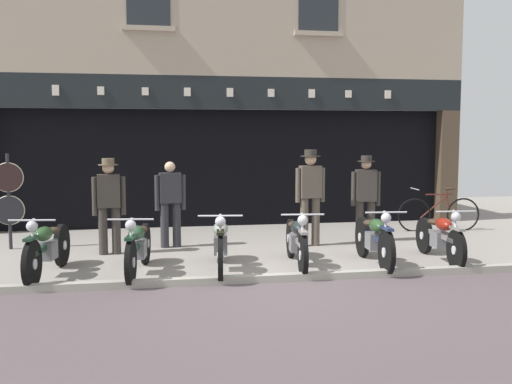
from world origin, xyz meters
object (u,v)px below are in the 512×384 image
at_px(motorcycle_left, 138,246).
at_px(tyre_sign_pole, 9,195).
at_px(salesman_left, 109,202).
at_px(assistant_far_right, 366,195).
at_px(advert_board_far, 358,146).
at_px(motorcycle_center, 297,240).
at_px(leaning_bicycle, 439,213).
at_px(motorcycle_right, 440,236).
at_px(salesman_right, 310,192).
at_px(motorcycle_far_left, 47,247).
at_px(shopkeeper_center, 170,200).
at_px(advert_board_near, 305,144).
at_px(motorcycle_center_right, 374,238).
at_px(motorcycle_center_left, 221,242).

bearing_deg(motorcycle_left, tyre_sign_pole, -38.27).
bearing_deg(salesman_left, motorcycle_left, 105.01).
bearing_deg(assistant_far_right, motorcycle_left, 31.94).
distance_m(motorcycle_left, advert_board_far, 6.89).
xyz_separation_m(motorcycle_center, leaning_bicycle, (3.84, 2.85, -0.04)).
height_order(motorcycle_right, salesman_right, salesman_right).
bearing_deg(motorcycle_left, advert_board_far, -129.88).
relative_size(motorcycle_left, tyre_sign_pole, 1.20).
distance_m(motorcycle_right, salesman_right, 2.47).
bearing_deg(motorcycle_far_left, shopkeeper_center, -124.69).
relative_size(shopkeeper_center, advert_board_near, 1.53).
bearing_deg(advert_board_near, tyre_sign_pole, -160.05).
distance_m(salesman_right, leaning_bicycle, 3.43).
bearing_deg(motorcycle_center_right, salesman_right, -68.02).
bearing_deg(assistant_far_right, tyre_sign_pole, 3.42).
height_order(motorcycle_far_left, motorcycle_center_left, motorcycle_center_left).
relative_size(motorcycle_center_left, advert_board_far, 1.86).
xyz_separation_m(motorcycle_right, shopkeeper_center, (-4.23, 2.00, 0.44)).
xyz_separation_m(advert_board_far, leaning_bicycle, (1.24, -1.63, -1.41)).
relative_size(motorcycle_right, salesman_right, 1.09).
xyz_separation_m(motorcycle_center_left, leaning_bicycle, (5.02, 2.91, -0.06)).
bearing_deg(salesman_right, tyre_sign_pole, -9.42).
bearing_deg(motorcycle_left, motorcycle_far_left, 3.92).
bearing_deg(motorcycle_center_right, motorcycle_far_left, 3.60).
height_order(motorcycle_right, advert_board_near, advert_board_near).
relative_size(motorcycle_left, advert_board_near, 2.01).
distance_m(motorcycle_right, leaning_bicycle, 3.22).
distance_m(motorcycle_far_left, motorcycle_center_left, 2.50).
bearing_deg(motorcycle_far_left, motorcycle_right, -172.13).
distance_m(salesman_right, advert_board_far, 3.49).
bearing_deg(shopkeeper_center, salesman_left, 18.03).
distance_m(shopkeeper_center, assistant_far_right, 3.68).
relative_size(motorcycle_far_left, salesman_right, 1.14).
xyz_separation_m(motorcycle_center_right, salesman_left, (-4.12, 1.64, 0.47)).
bearing_deg(advert_board_far, motorcycle_left, -137.67).
bearing_deg(salesman_right, motorcycle_center_right, 104.09).
bearing_deg(salesman_right, motorcycle_right, 132.30).
distance_m(motorcycle_center_right, tyre_sign_pole, 6.40).
xyz_separation_m(motorcycle_right, leaning_bicycle, (1.46, 2.87, -0.03)).
bearing_deg(motorcycle_center_right, advert_board_far, -101.62).
bearing_deg(motorcycle_right, motorcycle_center_right, 9.80).
bearing_deg(shopkeeper_center, motorcycle_center_left, 102.54).
height_order(motorcycle_far_left, advert_board_far, advert_board_far).
bearing_deg(motorcycle_left, salesman_left, -64.67).
bearing_deg(motorcycle_center_left, advert_board_near, -111.94).
relative_size(assistant_far_right, tyre_sign_pole, 0.96).
bearing_deg(assistant_far_right, advert_board_near, -71.89).
xyz_separation_m(motorcycle_center_left, motorcycle_center, (1.19, 0.06, -0.01)).
relative_size(tyre_sign_pole, advert_board_near, 1.68).
bearing_deg(assistant_far_right, motorcycle_center, 53.03).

